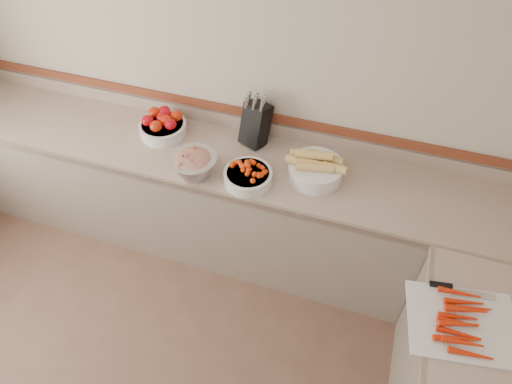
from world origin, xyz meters
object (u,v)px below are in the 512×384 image
(knife_block, at_px, (256,123))
(cherry_tomato_bowl, at_px, (248,175))
(tomato_bowl, at_px, (163,125))
(corn_bowl, at_px, (316,168))
(cutting_board, at_px, (463,323))
(rhubarb_bowl, at_px, (194,164))

(knife_block, distance_m, cherry_tomato_bowl, 0.40)
(knife_block, relative_size, cherry_tomato_bowl, 1.27)
(tomato_bowl, distance_m, corn_bowl, 1.09)
(tomato_bowl, distance_m, cutting_board, 2.15)
(knife_block, bearing_deg, tomato_bowl, -170.04)
(corn_bowl, distance_m, rhubarb_bowl, 0.75)
(knife_block, bearing_deg, cherry_tomato_bowl, -78.87)
(tomato_bowl, bearing_deg, cherry_tomato_bowl, -20.84)
(knife_block, relative_size, cutting_board, 0.69)
(cherry_tomato_bowl, height_order, cutting_board, cherry_tomato_bowl)
(knife_block, height_order, tomato_bowl, knife_block)
(cherry_tomato_bowl, xyz_separation_m, corn_bowl, (0.38, 0.17, 0.02))
(knife_block, xyz_separation_m, rhubarb_bowl, (-0.26, -0.42, -0.07))
(tomato_bowl, bearing_deg, knife_block, 9.96)
(tomato_bowl, height_order, cutting_board, tomato_bowl)
(corn_bowl, bearing_deg, cherry_tomato_bowl, -156.06)
(rhubarb_bowl, xyz_separation_m, cutting_board, (1.61, -0.55, -0.07))
(rhubarb_bowl, bearing_deg, cutting_board, -19.01)
(knife_block, relative_size, rhubarb_bowl, 1.29)
(tomato_bowl, height_order, rhubarb_bowl, rhubarb_bowl)
(cherry_tomato_bowl, relative_size, cutting_board, 0.54)
(knife_block, bearing_deg, corn_bowl, -24.48)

